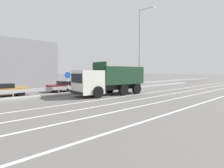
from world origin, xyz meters
The scene contains 13 objects.
ground_plane centered at (0.00, 0.00, 0.00)m, with size 320.00×320.00×0.00m, color #605E5B.
lane_strip_0 centered at (-3.55, -1.99, 0.00)m, with size 69.02×0.16×0.01m, color silver.
lane_strip_1 centered at (-3.55, -4.05, 0.00)m, with size 69.02×0.16×0.01m, color silver.
lane_strip_2 centered at (-3.55, -5.92, 0.00)m, with size 69.02×0.16×0.01m, color silver.
lane_strip_3 centered at (-3.55, -8.25, 0.00)m, with size 69.02×0.16×0.01m, color silver.
median_island centered at (0.00, 2.63, 0.09)m, with size 37.96×1.10×0.18m, color gray.
median_guardrail centered at (0.00, 3.55, 0.57)m, with size 69.02×0.09×0.78m.
dump_truck centered at (-4.53, -0.10, 1.24)m, with size 7.61×3.15×3.22m.
median_road_sign centered at (-6.72, 2.63, 1.22)m, with size 0.73×0.16×2.32m.
street_lamp_1 centered at (4.64, 2.50, 6.01)m, with size 0.71×2.35×10.99m.
parked_car_3 centered at (-11.66, 5.72, 0.63)m, with size 4.20×2.04×1.21m.
parked_car_4 centered at (-5.09, 5.61, 0.65)m, with size 4.74×2.03×1.23m.
parked_car_5 centered at (1.18, 5.88, 0.70)m, with size 4.24×1.98×1.40m.
Camera 1 is at (-15.24, -13.02, 2.28)m, focal length 28.00 mm.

